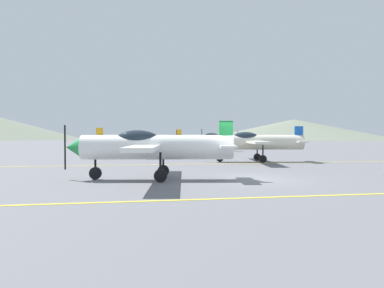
% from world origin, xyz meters
% --- Properties ---
extents(ground_plane, '(400.00, 400.00, 0.00)m').
position_xyz_m(ground_plane, '(0.00, 0.00, 0.00)').
color(ground_plane, slate).
extents(apron_line_near, '(80.00, 0.16, 0.01)m').
position_xyz_m(apron_line_near, '(0.00, -4.69, 0.01)').
color(apron_line_near, yellow).
rests_on(apron_line_near, ground_plane).
extents(apron_line_far, '(80.00, 0.16, 0.01)m').
position_xyz_m(apron_line_far, '(0.00, 8.51, 0.01)').
color(apron_line_far, yellow).
rests_on(apron_line_far, ground_plane).
extents(airplane_near, '(7.51, 8.60, 2.57)m').
position_xyz_m(airplane_near, '(-4.10, 0.69, 1.45)').
color(airplane_near, white).
rests_on(airplane_near, ground_plane).
extents(airplane_mid, '(7.51, 8.60, 2.57)m').
position_xyz_m(airplane_mid, '(3.90, 10.00, 1.45)').
color(airplane_mid, silver).
rests_on(airplane_mid, ground_plane).
extents(airplane_far, '(7.48, 8.60, 2.57)m').
position_xyz_m(airplane_far, '(-4.23, 18.53, 1.45)').
color(airplane_far, white).
rests_on(airplane_far, ground_plane).
extents(airplane_back, '(7.46, 8.59, 2.57)m').
position_xyz_m(airplane_back, '(4.16, 27.01, 1.45)').
color(airplane_back, silver).
rests_on(airplane_back, ground_plane).
extents(hill_centerleft, '(80.08, 80.08, 8.46)m').
position_xyz_m(hill_centerleft, '(64.98, 131.34, 4.23)').
color(hill_centerleft, slate).
rests_on(hill_centerleft, ground_plane).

